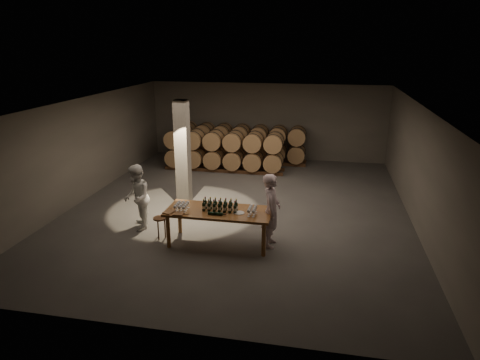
% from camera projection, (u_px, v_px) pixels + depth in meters
% --- Properties ---
extents(room, '(12.00, 12.00, 12.00)m').
position_uv_depth(room, '(183.00, 152.00, 13.13)').
color(room, '#4D4B48').
rests_on(room, ground).
extents(tasting_table, '(2.60, 1.10, 0.90)m').
position_uv_depth(tasting_table, '(219.00, 214.00, 10.53)').
color(tasting_table, brown).
rests_on(tasting_table, ground).
extents(barrel_stack_back, '(5.48, 0.95, 1.57)m').
position_uv_depth(barrel_stack_back, '(241.00, 142.00, 17.88)').
color(barrel_stack_back, '#512F1B').
rests_on(barrel_stack_back, ground).
extents(barrel_stack_front, '(4.70, 0.95, 1.57)m').
position_uv_depth(barrel_stack_front, '(224.00, 150.00, 16.65)').
color(barrel_stack_front, '#512F1B').
rests_on(barrel_stack_front, ground).
extents(bottle_cluster, '(0.86, 0.23, 0.32)m').
position_uv_depth(bottle_cluster, '(220.00, 207.00, 10.42)').
color(bottle_cluster, black).
rests_on(bottle_cluster, tasting_table).
extents(lying_bottles, '(0.45, 0.08, 0.08)m').
position_uv_depth(lying_bottles, '(216.00, 214.00, 10.19)').
color(lying_bottles, black).
rests_on(lying_bottles, tasting_table).
extents(glass_cluster_left, '(0.31, 0.42, 0.18)m').
position_uv_depth(glass_cluster_left, '(181.00, 205.00, 10.49)').
color(glass_cluster_left, silver).
rests_on(glass_cluster_left, tasting_table).
extents(glass_cluster_right, '(0.20, 0.42, 0.18)m').
position_uv_depth(glass_cluster_right, '(252.00, 209.00, 10.23)').
color(glass_cluster_right, silver).
rests_on(glass_cluster_right, tasting_table).
extents(plate, '(0.25, 0.25, 0.01)m').
position_uv_depth(plate, '(239.00, 213.00, 10.32)').
color(plate, silver).
rests_on(plate, tasting_table).
extents(notebook_near, '(0.25, 0.21, 0.03)m').
position_uv_depth(notebook_near, '(178.00, 214.00, 10.24)').
color(notebook_near, brown).
rests_on(notebook_near, tasting_table).
extents(notebook_corner, '(0.28, 0.32, 0.02)m').
position_uv_depth(notebook_corner, '(169.00, 212.00, 10.36)').
color(notebook_corner, brown).
rests_on(notebook_corner, tasting_table).
extents(pen, '(0.14, 0.05, 0.01)m').
position_uv_depth(pen, '(186.00, 214.00, 10.24)').
color(pen, black).
rests_on(pen, tasting_table).
extents(stool, '(0.34, 0.34, 0.57)m').
position_uv_depth(stool, '(160.00, 221.00, 10.92)').
color(stool, '#512F1B').
rests_on(stool, ground).
extents(person_man, '(0.45, 0.68, 1.86)m').
position_uv_depth(person_man, '(271.00, 210.00, 10.40)').
color(person_man, beige).
rests_on(person_man, ground).
extents(person_woman, '(0.96, 1.06, 1.79)m').
position_uv_depth(person_woman, '(137.00, 198.00, 11.37)').
color(person_woman, white).
rests_on(person_woman, ground).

